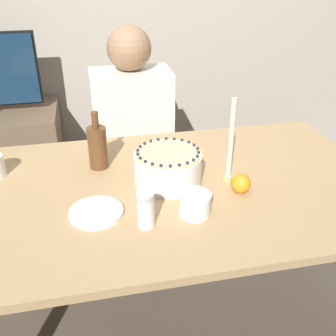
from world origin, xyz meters
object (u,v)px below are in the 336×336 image
Objects in this scene: person_man_blue_shirt at (134,156)px; bottle at (98,147)px; cake at (168,167)px; sugar_bowl at (195,204)px; sugar_shaker at (146,210)px; candle at (230,148)px.

bottle is at bearing 67.47° from person_man_blue_shirt.
bottle is 0.20× the size of person_man_blue_shirt.
sugar_bowl is (0.04, -0.23, -0.02)m from cake.
sugar_shaker reaches higher than sugar_bowl.
bottle is (-0.48, 0.21, -0.05)m from candle.
sugar_bowl is at bearing -79.79° from cake.
sugar_bowl is 0.50m from bottle.
bottle is (-0.25, 0.17, 0.03)m from cake.
sugar_bowl is at bearing 9.62° from sugar_shaker.
person_man_blue_shirt is at bearing 85.30° from sugar_shaker.
candle is at bearing 45.49° from sugar_bowl.
sugar_shaker is (-0.13, -0.26, 0.00)m from cake.
cake is 0.23m from sugar_bowl.
sugar_shaker is 0.37× the size of candle.
person_man_blue_shirt reaches higher than sugar_shaker.
cake is 0.21× the size of person_man_blue_shirt.
cake is 2.11× the size of sugar_shaker.
sugar_shaker is at bearing 85.30° from person_man_blue_shirt.
bottle reaches higher than sugar_shaker.
person_man_blue_shirt is (-0.09, 0.87, -0.25)m from sugar_bowl.
candle reaches higher than bottle.
sugar_shaker is 0.10× the size of person_man_blue_shirt.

